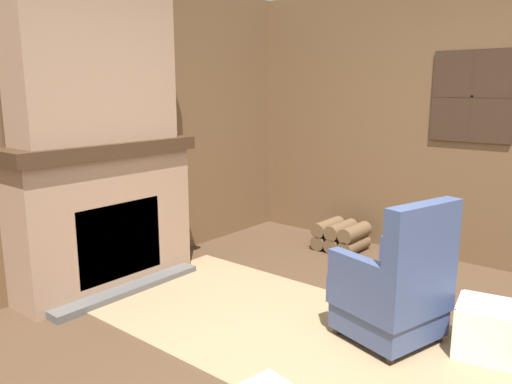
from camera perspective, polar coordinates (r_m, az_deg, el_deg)
name	(u,v)px	position (r m, az deg, el deg)	size (l,w,h in m)	color
ground_plane	(344,382)	(3.14, 10.07, -20.59)	(14.00, 14.00, 0.00)	#4C3523
wood_panel_wall_left	(82,129)	(4.50, -19.25, 6.86)	(0.06, 5.67, 2.67)	brown
wood_panel_wall_back	(489,125)	(5.08, 25.10, 6.97)	(5.67, 0.09, 2.67)	brown
fireplace_hearth	(105,216)	(4.39, -16.84, -2.61)	(0.64, 1.63, 1.24)	#9E7A60
chimney_breast	(94,52)	(4.28, -18.02, 14.92)	(0.38, 1.34, 1.41)	#9E7A60
area_rug	(322,342)	(3.52, 7.57, -16.59)	(3.70, 1.52, 0.01)	#997A56
armchair	(395,290)	(3.47, 15.60, -10.75)	(0.73, 0.74, 0.99)	#3D4C75
firewood_stack	(341,236)	(5.34, 9.68, -4.97)	(0.49, 0.44, 0.30)	brown
laundry_basket	(498,332)	(3.58, 25.92, -14.20)	(0.55, 0.45, 0.34)	white
oil_lamp_vase	(27,137)	(4.04, -24.74, 5.73)	(0.12, 0.12, 0.22)	silver
storage_case	(113,133)	(4.42, -16.04, 6.52)	(0.14, 0.21, 0.12)	gray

